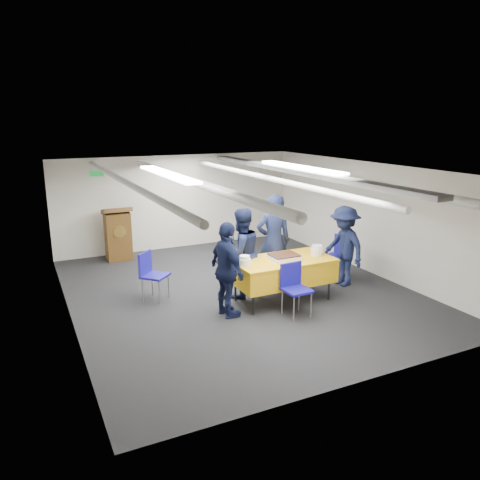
% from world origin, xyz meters
% --- Properties ---
extents(ground, '(7.00, 7.00, 0.00)m').
position_xyz_m(ground, '(0.00, 0.00, 0.00)').
color(ground, black).
rests_on(ground, ground).
extents(room_shell, '(6.00, 7.00, 2.30)m').
position_xyz_m(room_shell, '(0.09, 0.41, 1.81)').
color(room_shell, silver).
rests_on(room_shell, ground).
extents(serving_table, '(1.76, 0.93, 0.77)m').
position_xyz_m(serving_table, '(0.51, -0.75, 0.56)').
color(serving_table, black).
rests_on(serving_table, ground).
extents(sheet_cake, '(0.52, 0.40, 0.09)m').
position_xyz_m(sheet_cake, '(0.53, -0.75, 0.81)').
color(sheet_cake, white).
rests_on(sheet_cake, serving_table).
extents(plate_stack_left, '(0.21, 0.21, 0.17)m').
position_xyz_m(plate_stack_left, '(-0.27, -0.80, 0.85)').
color(plate_stack_left, white).
rests_on(plate_stack_left, serving_table).
extents(plate_stack_right, '(0.23, 0.23, 0.18)m').
position_xyz_m(plate_stack_right, '(1.19, -0.80, 0.85)').
color(plate_stack_right, white).
rests_on(plate_stack_right, serving_table).
extents(podium, '(0.62, 0.53, 1.25)m').
position_xyz_m(podium, '(-1.60, 3.05, 0.61)').
color(podium, brown).
rests_on(podium, ground).
extents(chair_near, '(0.44, 0.44, 0.87)m').
position_xyz_m(chair_near, '(0.36, -1.36, 0.53)').
color(chair_near, gray).
rests_on(chair_near, ground).
extents(chair_right, '(0.43, 0.43, 0.87)m').
position_xyz_m(chair_right, '(2.14, -0.14, 0.53)').
color(chair_right, gray).
rests_on(chair_right, ground).
extents(chair_left, '(0.59, 0.59, 0.87)m').
position_xyz_m(chair_left, '(-1.58, 0.32, 0.53)').
color(chair_left, gray).
rests_on(chair_left, ground).
extents(sailor_a, '(0.75, 0.58, 1.82)m').
position_xyz_m(sailor_a, '(0.68, -0.11, 0.91)').
color(sailor_a, black).
rests_on(sailor_a, ground).
extents(sailor_b, '(0.89, 0.75, 1.64)m').
position_xyz_m(sailor_b, '(-0.07, -0.25, 0.82)').
color(sailor_b, black).
rests_on(sailor_b, ground).
extents(sailor_c, '(0.47, 0.96, 1.59)m').
position_xyz_m(sailor_c, '(-0.65, -0.95, 0.79)').
color(sailor_c, black).
rests_on(sailor_c, ground).
extents(sailor_d, '(0.60, 1.02, 1.56)m').
position_xyz_m(sailor_d, '(1.99, -0.56, 0.78)').
color(sailor_d, black).
rests_on(sailor_d, ground).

